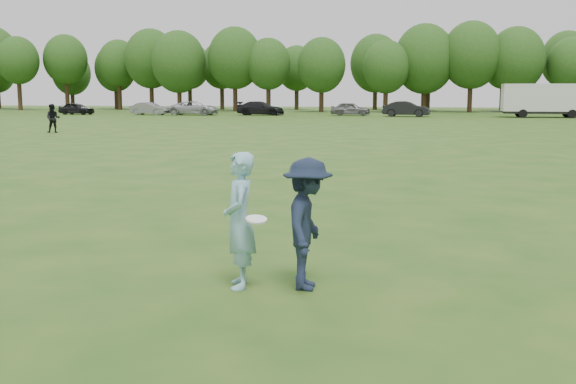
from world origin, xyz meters
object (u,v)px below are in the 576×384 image
(player_far_a, at_px, (53,118))
(car_e, at_px, (351,109))
(defender, at_px, (308,224))
(car_a, at_px, (77,108))
(thrower, at_px, (239,220))
(car_f, at_px, (406,109))
(car_c, at_px, (194,108))
(car_d, at_px, (261,108))
(car_b, at_px, (150,109))
(cargo_trailer, at_px, (546,99))

(player_far_a, height_order, car_e, player_far_a)
(defender, distance_m, car_a, 68.50)
(thrower, bearing_deg, car_f, 162.12)
(car_c, distance_m, car_e, 16.41)
(thrower, height_order, car_d, thrower)
(car_b, bearing_deg, car_d, -77.52)
(car_c, distance_m, car_f, 22.03)
(car_e, bearing_deg, car_c, 93.86)
(car_c, relative_size, car_f, 1.13)
(thrower, xyz_separation_m, car_b, (-25.62, 59.59, -0.21))
(car_a, height_order, car_f, car_f)
(car_b, xyz_separation_m, car_f, (26.81, 0.17, 0.09))
(defender, distance_m, player_far_a, 35.56)
(car_e, bearing_deg, defender, -175.85)
(car_d, bearing_deg, player_far_a, 171.89)
(player_far_a, xyz_separation_m, car_d, (5.57, 31.49, -0.15))
(car_b, bearing_deg, car_f, -83.11)
(thrower, height_order, player_far_a, thrower)
(car_f, bearing_deg, car_e, 80.16)
(car_f, relative_size, cargo_trailer, 0.51)
(player_far_a, relative_size, car_e, 0.43)
(car_a, bearing_deg, car_f, -82.73)
(car_e, bearing_deg, car_a, 93.61)
(car_a, relative_size, car_f, 0.83)
(car_a, distance_m, car_d, 20.02)
(car_b, distance_m, car_d, 11.85)
(defender, height_order, cargo_trailer, cargo_trailer)
(player_far_a, height_order, car_b, player_far_a)
(thrower, relative_size, cargo_trailer, 0.19)
(player_far_a, bearing_deg, car_c, 75.35)
(thrower, relative_size, car_c, 0.34)
(car_e, bearing_deg, car_d, 93.10)
(car_b, relative_size, car_f, 0.88)
(car_b, height_order, car_e, car_e)
(thrower, relative_size, player_far_a, 1.01)
(player_far_a, xyz_separation_m, car_c, (-1.43, 30.80, -0.15))
(thrower, xyz_separation_m, car_e, (-4.48, 61.46, -0.18))
(cargo_trailer, bearing_deg, car_e, 175.64)
(defender, xyz_separation_m, car_b, (-26.48, 59.49, -0.18))
(car_b, bearing_deg, car_c, -77.12)
(car_d, height_order, car_e, car_d)
(thrower, distance_m, car_c, 63.63)
(thrower, bearing_deg, car_c, -177.62)
(thrower, xyz_separation_m, defender, (0.86, 0.10, -0.03))
(thrower, distance_m, car_b, 64.86)
(car_b, distance_m, car_f, 26.81)
(car_b, height_order, car_f, car_f)
(cargo_trailer, bearing_deg, car_b, -179.37)
(car_d, relative_size, car_f, 1.08)
(car_e, bearing_deg, thrower, -176.66)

